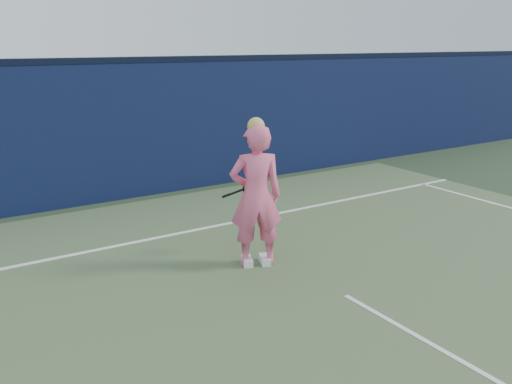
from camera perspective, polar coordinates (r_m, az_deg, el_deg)
ground at (r=5.91m, az=16.09°, el=-14.18°), size 80.00×80.00×0.00m
backstop_wall at (r=10.69m, az=-10.39°, el=6.59°), size 24.00×0.40×2.50m
wall_cap at (r=10.57m, az=-10.74°, el=13.56°), size 24.00×0.42×0.10m
player at (r=6.99m, az=0.00°, el=-0.41°), size 0.81×0.68×1.96m
racket at (r=7.42m, az=-0.61°, el=0.45°), size 0.56×0.19×0.31m
court_lines at (r=5.73m, az=18.64°, el=-15.29°), size 11.00×12.04×0.01m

